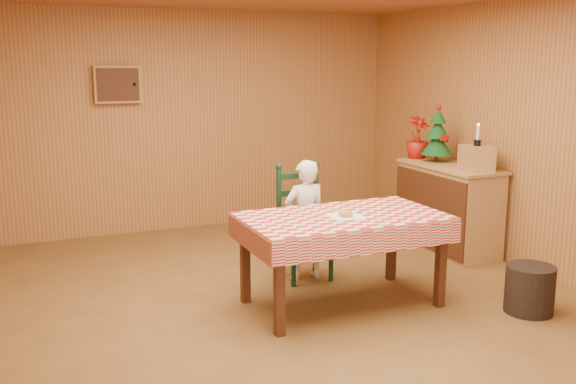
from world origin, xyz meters
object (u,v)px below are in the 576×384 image
(ladder_chair, at_px, (302,225))
(seated_child, at_px, (305,220))
(crate, at_px, (476,158))
(christmas_tree, at_px, (437,136))
(storage_bin, at_px, (530,289))
(dining_table, at_px, (343,225))
(shelf_unit, at_px, (448,208))

(ladder_chair, xyz_separation_m, seated_child, (-0.00, -0.06, 0.06))
(seated_child, distance_m, crate, 1.88)
(christmas_tree, relative_size, storage_bin, 1.59)
(seated_child, height_order, crate, crate)
(dining_table, bearing_deg, shelf_unit, 28.12)
(crate, bearing_deg, seated_child, 174.70)
(dining_table, height_order, shelf_unit, shelf_unit)
(christmas_tree, bearing_deg, crate, -90.00)
(shelf_unit, bearing_deg, christmas_tree, 88.02)
(shelf_unit, relative_size, christmas_tree, 2.00)
(dining_table, height_order, crate, crate)
(dining_table, xyz_separation_m, seated_child, (-0.00, 0.73, -0.13))
(seated_child, relative_size, crate, 3.75)
(ladder_chair, bearing_deg, storage_bin, -49.73)
(dining_table, xyz_separation_m, storage_bin, (1.31, -0.76, -0.49))
(dining_table, relative_size, seated_child, 1.47)
(shelf_unit, xyz_separation_m, christmas_tree, (0.01, 0.25, 0.74))
(seated_child, relative_size, shelf_unit, 0.91)
(shelf_unit, height_order, storage_bin, shelf_unit)
(shelf_unit, xyz_separation_m, crate, (0.01, -0.40, 0.59))
(dining_table, relative_size, ladder_chair, 1.53)
(shelf_unit, distance_m, crate, 0.71)
(crate, distance_m, storage_bin, 1.66)
(ladder_chair, height_order, seated_child, seated_child)
(dining_table, relative_size, shelf_unit, 1.34)
(seated_child, relative_size, christmas_tree, 1.81)
(ladder_chair, bearing_deg, seated_child, -90.00)
(dining_table, bearing_deg, storage_bin, -30.15)
(ladder_chair, bearing_deg, christmas_tree, 13.21)
(christmas_tree, bearing_deg, storage_bin, -104.14)
(ladder_chair, relative_size, crate, 3.60)
(dining_table, bearing_deg, ladder_chair, 90.00)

